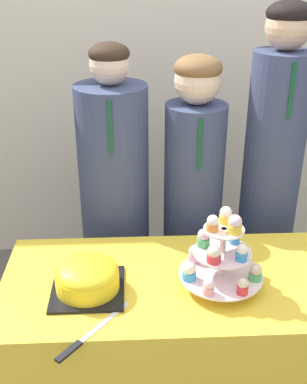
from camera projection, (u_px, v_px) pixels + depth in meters
name	position (u px, v px, depth m)	size (l,w,h in m)	color
wall_back	(172.00, 38.00, 2.70)	(9.00, 0.06, 2.70)	beige
table	(197.00, 354.00, 1.89)	(1.43, 0.59, 0.73)	yellow
round_cake	(87.00, 276.00, 1.64)	(0.25, 0.25, 0.12)	black
cake_knife	(83.00, 340.00, 1.45)	(0.22, 0.26, 0.01)	silver
cupcake_stand	(221.00, 255.00, 1.64)	(0.29, 0.29, 0.29)	silver
student_0	(115.00, 215.00, 2.24)	(0.31, 0.32, 1.46)	#384266
student_1	(192.00, 212.00, 2.25)	(0.27, 0.27, 1.41)	#384266
student_2	(269.00, 191.00, 2.22)	(0.26, 0.27, 1.62)	#384266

